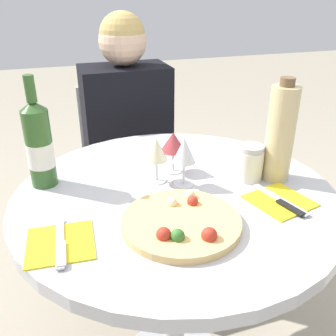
# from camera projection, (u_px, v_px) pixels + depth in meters

# --- Properties ---
(dining_table) EXTENTS (0.92, 0.92, 0.75)m
(dining_table) POSITION_uv_depth(u_px,v_px,m) (175.00, 224.00, 1.12)
(dining_table) COLOR #B2B2B7
(dining_table) RESTS_ON ground_plane
(chair_behind_diner) EXTENTS (0.39, 0.39, 0.85)m
(chair_behind_diner) POSITION_uv_depth(u_px,v_px,m) (127.00, 175.00, 1.88)
(chair_behind_diner) COLOR #ADADB2
(chair_behind_diner) RESTS_ON ground_plane
(seated_diner) EXTENTS (0.38, 0.48, 1.19)m
(seated_diner) POSITION_uv_depth(u_px,v_px,m) (132.00, 166.00, 1.71)
(seated_diner) COLOR black
(seated_diner) RESTS_ON ground_plane
(pizza_large) EXTENTS (0.29, 0.29, 0.05)m
(pizza_large) POSITION_uv_depth(u_px,v_px,m) (181.00, 222.00, 0.91)
(pizza_large) COLOR #DBB26B
(pizza_large) RESTS_ON dining_table
(wine_bottle) EXTENTS (0.08, 0.08, 0.32)m
(wine_bottle) POSITION_uv_depth(u_px,v_px,m) (39.00, 145.00, 1.06)
(wine_bottle) COLOR #2D5623
(wine_bottle) RESTS_ON dining_table
(tall_carafe) EXTENTS (0.08, 0.08, 0.31)m
(tall_carafe) POSITION_uv_depth(u_px,v_px,m) (280.00, 134.00, 1.08)
(tall_carafe) COLOR tan
(tall_carafe) RESTS_ON dining_table
(sugar_shaker) EXTENTS (0.08, 0.08, 0.11)m
(sugar_shaker) POSITION_uv_depth(u_px,v_px,m) (250.00, 163.00, 1.11)
(sugar_shaker) COLOR silver
(sugar_shaker) RESTS_ON dining_table
(wine_glass_back_right) EXTENTS (0.08, 0.08, 0.13)m
(wine_glass_back_right) POSITION_uv_depth(u_px,v_px,m) (173.00, 143.00, 1.15)
(wine_glass_back_right) COLOR silver
(wine_glass_back_right) RESTS_ON dining_table
(wine_glass_front_right) EXTENTS (0.07, 0.07, 0.15)m
(wine_glass_front_right) POSITION_uv_depth(u_px,v_px,m) (184.00, 151.00, 1.06)
(wine_glass_front_right) COLOR silver
(wine_glass_front_right) RESTS_ON dining_table
(wine_glass_center) EXTENTS (0.07, 0.07, 0.14)m
(wine_glass_center) POSITION_uv_depth(u_px,v_px,m) (156.00, 150.00, 1.09)
(wine_glass_center) COLOR silver
(wine_glass_center) RESTS_ON dining_table
(place_setting_left) EXTENTS (0.16, 0.19, 0.01)m
(place_setting_left) POSITION_uv_depth(u_px,v_px,m) (60.00, 244.00, 0.85)
(place_setting_left) COLOR yellow
(place_setting_left) RESTS_ON dining_table
(place_setting_right) EXTENTS (0.18, 0.19, 0.01)m
(place_setting_right) POSITION_uv_depth(u_px,v_px,m) (280.00, 201.00, 1.02)
(place_setting_right) COLOR yellow
(place_setting_right) RESTS_ON dining_table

